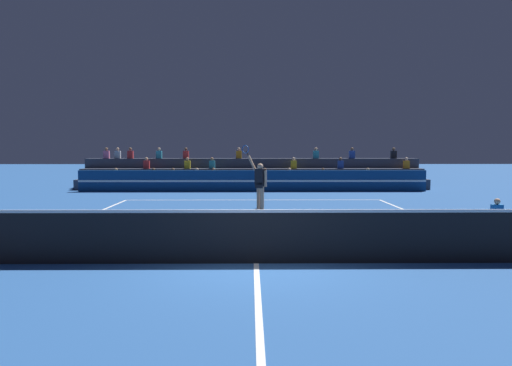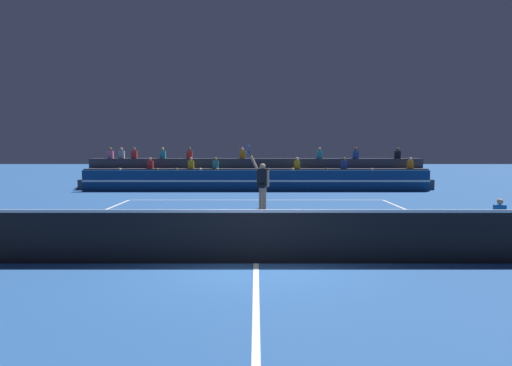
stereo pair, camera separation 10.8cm
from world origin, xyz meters
name	(u,v)px [view 1 (the left image)]	position (x,y,z in m)	size (l,w,h in m)	color
ground_plane	(256,263)	(0.00, 0.00, 0.00)	(120.00, 120.00, 0.00)	#285699
court_lines	(256,263)	(0.00, 0.00, 0.00)	(11.10, 23.90, 0.01)	white
tennis_net	(256,236)	(0.00, 0.00, 0.54)	(12.00, 0.10, 1.10)	#2D6B38
sponsor_banner_wall	(253,181)	(0.00, 16.19, 0.55)	(18.00, 0.26, 1.10)	navy
bleacher_stand	(252,176)	(-0.01, 18.73, 0.65)	(19.14, 2.85, 2.28)	#383D4C
ball_kid_courtside	(497,216)	(6.82, 4.22, 0.33)	(0.30, 0.36, 0.84)	black
tennis_player	(260,184)	(0.21, 8.00, 0.99)	(0.93, 0.82, 2.42)	tan
tennis_ball	(267,228)	(0.35, 4.19, 0.03)	(0.07, 0.07, 0.07)	#C6DB33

